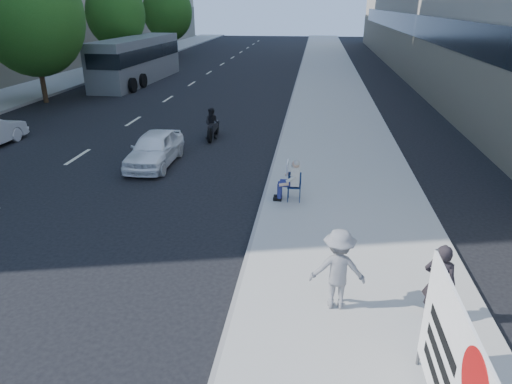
# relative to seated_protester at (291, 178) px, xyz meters

# --- Properties ---
(ground) EXTENTS (160.00, 160.00, 0.00)m
(ground) POSITION_rel_seated_protester_xyz_m (-2.29, -4.42, -0.87)
(ground) COLOR black
(ground) RESTS_ON ground
(near_sidewalk) EXTENTS (5.00, 120.00, 0.15)m
(near_sidewalk) POSITION_rel_seated_protester_xyz_m (1.71, 15.58, -0.80)
(near_sidewalk) COLOR #ACAAA1
(near_sidewalk) RESTS_ON ground
(far_sidewalk) EXTENTS (4.50, 120.00, 0.15)m
(far_sidewalk) POSITION_rel_seated_protester_xyz_m (-19.04, 15.58, -0.80)
(far_sidewalk) COLOR #ACAAA1
(far_sidewalk) RESTS_ON ground
(tree_far_c) EXTENTS (6.00, 6.00, 8.47)m
(tree_far_c) POSITION_rel_seated_protester_xyz_m (-15.99, 13.58, 4.15)
(tree_far_c) COLOR #382616
(tree_far_c) RESTS_ON ground
(tree_far_d) EXTENTS (4.80, 4.80, 7.65)m
(tree_far_d) POSITION_rel_seated_protester_xyz_m (-15.99, 25.58, 4.01)
(tree_far_d) COLOR #382616
(tree_far_d) RESTS_ON ground
(tree_far_e) EXTENTS (5.40, 5.40, 7.89)m
(tree_far_e) POSITION_rel_seated_protester_xyz_m (-15.99, 39.58, 3.91)
(tree_far_e) COLOR #382616
(tree_far_e) RESTS_ON ground
(seated_protester) EXTENTS (0.83, 1.12, 1.31)m
(seated_protester) POSITION_rel_seated_protester_xyz_m (0.00, 0.00, 0.00)
(seated_protester) COLOR #122650
(seated_protester) RESTS_ON near_sidewalk
(jogger) EXTENTS (1.11, 0.67, 1.68)m
(jogger) POSITION_rel_seated_protester_xyz_m (1.20, -5.19, 0.12)
(jogger) COLOR gray
(jogger) RESTS_ON near_sidewalk
(pedestrian_woman) EXTENTS (0.68, 0.57, 1.60)m
(pedestrian_woman) POSITION_rel_seated_protester_xyz_m (3.06, -5.36, 0.08)
(pedestrian_woman) COLOR black
(pedestrian_woman) RESTS_ON near_sidewalk
(protest_banner) EXTENTS (0.08, 3.06, 2.20)m
(protest_banner) POSITION_rel_seated_protester_xyz_m (2.50, -8.16, 0.53)
(protest_banner) COLOR #4C4C4C
(protest_banner) RESTS_ON near_sidewalk
(white_sedan_near) EXTENTS (1.51, 3.74, 1.27)m
(white_sedan_near) POSITION_rel_seated_protester_xyz_m (-5.35, 3.09, -0.24)
(white_sedan_near) COLOR white
(white_sedan_near) RESTS_ON ground
(motorcycle) EXTENTS (0.70, 2.04, 1.42)m
(motorcycle) POSITION_rel_seated_protester_xyz_m (-3.92, 6.87, -0.24)
(motorcycle) COLOR black
(motorcycle) RESTS_ON ground
(bus) EXTENTS (3.06, 12.14, 3.30)m
(bus) POSITION_rel_seated_protester_xyz_m (-13.10, 22.02, 0.76)
(bus) COLOR slate
(bus) RESTS_ON ground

